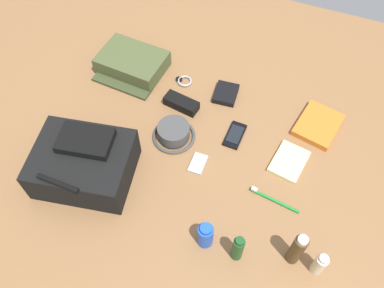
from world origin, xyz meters
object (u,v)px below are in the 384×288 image
(shampoo_bottle, at_px, (238,248))
(sunglasses_case, at_px, (181,103))
(toiletry_pouch, at_px, (132,63))
(bucket_hat, at_px, (174,133))
(lotion_bottle, at_px, (319,264))
(cologne_bottle, at_px, (297,249))
(cell_phone, at_px, (235,135))
(media_player, at_px, (198,163))
(wallet, at_px, (226,94))
(deodorant_spray, at_px, (205,235))
(backpack, at_px, (84,163))
(notepad, at_px, (289,162))
(wristwatch, at_px, (184,81))
(toothbrush, at_px, (271,199))
(paperback_novel, at_px, (318,125))

(shampoo_bottle, relative_size, sunglasses_case, 0.95)
(toiletry_pouch, bearing_deg, bucket_hat, 139.48)
(lotion_bottle, bearing_deg, cologne_bottle, -6.16)
(cell_phone, xyz_separation_m, media_player, (0.09, 0.17, -0.00))
(shampoo_bottle, xyz_separation_m, media_player, (0.24, -0.27, -0.06))
(bucket_hat, bearing_deg, wallet, -113.13)
(deodorant_spray, height_order, wallet, deodorant_spray)
(shampoo_bottle, bearing_deg, backpack, -8.39)
(bucket_hat, height_order, deodorant_spray, deodorant_spray)
(bucket_hat, height_order, cologne_bottle, cologne_bottle)
(shampoo_bottle, xyz_separation_m, deodorant_spray, (0.11, -0.01, -0.01))
(wallet, xyz_separation_m, notepad, (-0.32, 0.22, -0.00))
(wristwatch, xyz_separation_m, wallet, (-0.19, 0.01, 0.01))
(bucket_hat, relative_size, media_player, 1.92)
(cologne_bottle, distance_m, notepad, 0.36)
(cologne_bottle, relative_size, cell_phone, 1.37)
(lotion_bottle, height_order, toothbrush, lotion_bottle)
(deodorant_spray, bearing_deg, cell_phone, -84.42)
(shampoo_bottle, height_order, toothbrush, shampoo_bottle)
(media_player, bearing_deg, cell_phone, -116.68)
(sunglasses_case, bearing_deg, paperback_novel, -160.53)
(media_player, xyz_separation_m, wallet, (0.01, -0.35, 0.01))
(cell_phone, xyz_separation_m, wristwatch, (0.29, -0.19, -0.00))
(media_player, height_order, wallet, wallet)
(media_player, bearing_deg, paperback_novel, -138.21)
(backpack, distance_m, toothbrush, 0.66)
(bucket_hat, xyz_separation_m, deodorant_spray, (-0.26, 0.34, 0.03))
(backpack, distance_m, wallet, 0.63)
(sunglasses_case, bearing_deg, media_player, 133.71)
(wallet, bearing_deg, wristwatch, -7.18)
(backpack, relative_size, sunglasses_case, 2.65)
(toothbrush, bearing_deg, toiletry_pouch, -27.71)
(backpack, relative_size, deodorant_spray, 3.27)
(backpack, xyz_separation_m, shampoo_bottle, (-0.59, 0.09, -0.01))
(toothbrush, distance_m, wallet, 0.49)
(notepad, bearing_deg, cologne_bottle, 114.60)
(notepad, bearing_deg, toothbrush, 92.45)
(cell_phone, xyz_separation_m, notepad, (-0.22, 0.04, 0.00))
(wristwatch, xyz_separation_m, sunglasses_case, (-0.04, 0.13, 0.01))
(paperback_novel, bearing_deg, shampoo_bottle, 77.36)
(toiletry_pouch, bearing_deg, wallet, -178.83)
(shampoo_bottle, relative_size, toothbrush, 0.73)
(backpack, relative_size, cologne_bottle, 2.25)
(cologne_bottle, distance_m, shampoo_bottle, 0.18)
(backpack, bearing_deg, notepad, -154.65)
(cologne_bottle, relative_size, wallet, 1.50)
(wallet, bearing_deg, cologne_bottle, 121.32)
(backpack, xyz_separation_m, toothbrush, (-0.64, -0.14, -0.07))
(bucket_hat, bearing_deg, lotion_bottle, 153.79)
(shampoo_bottle, relative_size, wristwatch, 1.88)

